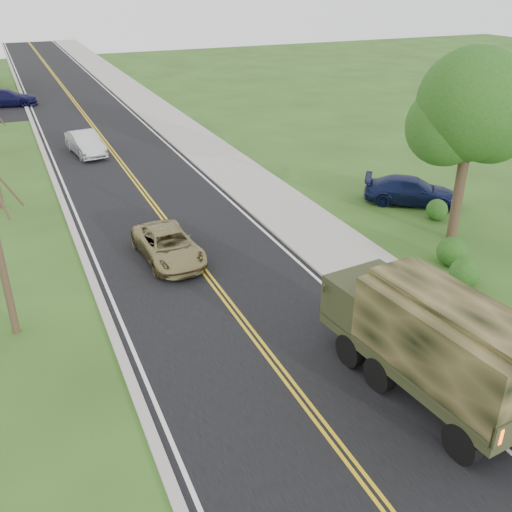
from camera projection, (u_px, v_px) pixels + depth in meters
ground at (370, 488)px, 13.01m from camera, size 160.00×160.00×0.00m
road at (87, 118)px, 45.71m from camera, size 8.00×120.00×0.01m
curb_right at (138, 113)px, 47.18m from camera, size 0.30×120.00×0.12m
sidewalk_right at (159, 111)px, 47.82m from camera, size 3.20×120.00×0.10m
curb_left at (32, 123)px, 44.18m from camera, size 0.30×120.00×0.10m
leafy_tree at (472, 113)px, 22.71m from camera, size 4.83×4.50×8.10m
bare_tree_a at (1, 261)px, 17.47m from camera, size 1.93×2.26×6.08m
military_truck at (432, 337)px, 15.11m from camera, size 2.94×6.77×3.28m
suv_champagne at (168, 245)px, 23.07m from camera, size 2.30×4.60×1.25m
sedan_silver at (85, 144)px, 36.33m from camera, size 2.10×4.54×1.44m
pickup_navy at (411, 191)px, 28.65m from camera, size 4.87×4.32×1.35m
lot_car_navy at (6, 98)px, 49.38m from camera, size 5.37×2.92×1.48m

